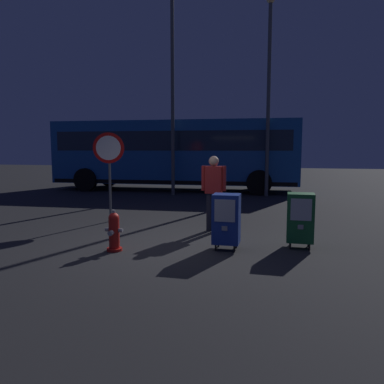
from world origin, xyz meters
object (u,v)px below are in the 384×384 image
at_px(fire_hydrant, 114,232).
at_px(stop_sign, 109,158).
at_px(street_light_near_left, 172,75).
at_px(street_light_near_right, 269,83).
at_px(newspaper_box_secondary, 300,218).
at_px(pedestrian, 214,189).
at_px(newspaper_box_primary, 226,219).
at_px(bus_near, 175,151).

bearing_deg(fire_hydrant, stop_sign, 117.34).
relative_size(street_light_near_left, street_light_near_right, 1.09).
distance_m(newspaper_box_secondary, stop_sign, 4.89).
bearing_deg(newspaper_box_secondary, stop_sign, 161.84).
relative_size(pedestrian, street_light_near_right, 0.22).
bearing_deg(stop_sign, pedestrian, -9.45).
bearing_deg(newspaper_box_primary, street_light_near_left, 113.36).
relative_size(newspaper_box_secondary, bus_near, 0.10).
relative_size(newspaper_box_secondary, street_light_near_left, 0.13).
xyz_separation_m(street_light_near_left, street_light_near_right, (3.62, 0.49, -0.35)).
distance_m(fire_hydrant, stop_sign, 3.07).
height_order(pedestrian, street_light_near_right, street_light_near_right).
distance_m(newspaper_box_secondary, street_light_near_left, 9.37).
xyz_separation_m(pedestrian, street_light_near_right, (0.87, 6.56, 3.34)).
bearing_deg(bus_near, newspaper_box_primary, -71.26).
xyz_separation_m(fire_hydrant, street_light_near_right, (2.30, 8.60, 3.93)).
relative_size(fire_hydrant, stop_sign, 0.33).
bearing_deg(bus_near, street_light_near_left, -79.59).
bearing_deg(street_light_near_right, newspaper_box_primary, -92.55).
height_order(stop_sign, street_light_near_left, street_light_near_left).
bearing_deg(fire_hydrant, street_light_near_right, 75.00).
bearing_deg(newspaper_box_primary, newspaper_box_secondary, 18.55).
xyz_separation_m(newspaper_box_secondary, bus_near, (-4.98, 8.86, 1.14)).
relative_size(newspaper_box_secondary, street_light_near_right, 0.14).
relative_size(newspaper_box_secondary, pedestrian, 0.61).
relative_size(pedestrian, bus_near, 0.16).
xyz_separation_m(newspaper_box_secondary, street_light_near_right, (-0.95, 7.59, 3.71)).
distance_m(fire_hydrant, pedestrian, 2.57).
xyz_separation_m(fire_hydrant, bus_near, (-1.72, 9.86, 1.36)).
xyz_separation_m(pedestrian, bus_near, (-3.16, 7.82, 0.76)).
height_order(bus_near, street_light_near_left, street_light_near_left).
bearing_deg(street_light_near_right, newspaper_box_secondary, -82.87).
bearing_deg(street_light_near_right, street_light_near_left, -172.33).
bearing_deg(pedestrian, bus_near, 111.99).
distance_m(pedestrian, street_light_near_right, 7.41).
xyz_separation_m(pedestrian, street_light_near_left, (-2.75, 6.07, 3.68)).
bearing_deg(fire_hydrant, pedestrian, 54.87).
bearing_deg(stop_sign, street_light_near_right, 59.51).
xyz_separation_m(fire_hydrant, pedestrian, (1.44, 2.04, 0.60)).
bearing_deg(newspaper_box_primary, stop_sign, 149.19).
xyz_separation_m(stop_sign, pedestrian, (2.73, -0.45, -0.65)).
bearing_deg(street_light_near_right, bus_near, 162.54).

